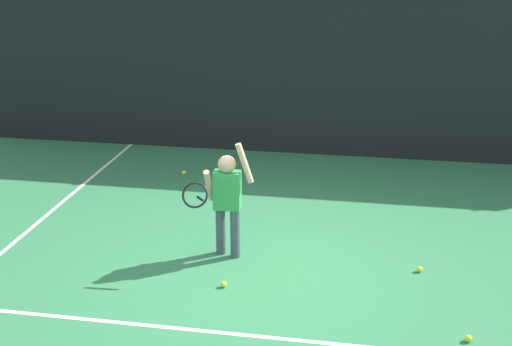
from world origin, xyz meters
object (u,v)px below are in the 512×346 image
Objects in this scene: tennis_ball_1 at (224,284)px; tennis_ball_2 at (468,338)px; tennis_player at (226,197)px; tennis_ball_3 at (420,269)px; tennis_ball_0 at (184,173)px.

tennis_ball_1 and tennis_ball_2 have the same top height.
tennis_ball_1 is at bearing 166.33° from tennis_ball_2.
tennis_player is 1.01m from tennis_ball_1.
tennis_ball_2 is at bearing -74.40° from tennis_ball_3.
tennis_ball_0 is 1.00× the size of tennis_ball_2.
tennis_player is 2.27m from tennis_ball_3.
tennis_player reaches higher than tennis_ball_0.
tennis_ball_0 and tennis_ball_3 have the same top height.
tennis_ball_2 is (2.40, -0.58, 0.00)m from tennis_ball_1.
tennis_ball_1 and tennis_ball_3 have the same top height.
tennis_ball_1 is at bearing -81.86° from tennis_player.
tennis_ball_0 is 4.28m from tennis_ball_3.
tennis_ball_3 is at bearing 18.74° from tennis_ball_1.
tennis_ball_2 and tennis_ball_3 have the same top height.
tennis_player is at bearing 179.21° from tennis_ball_3.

